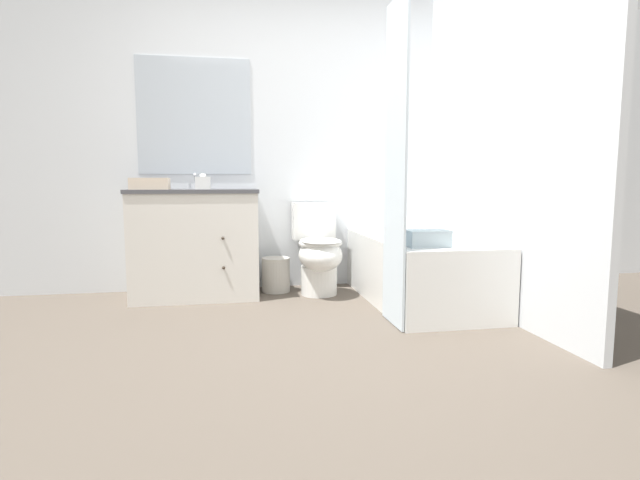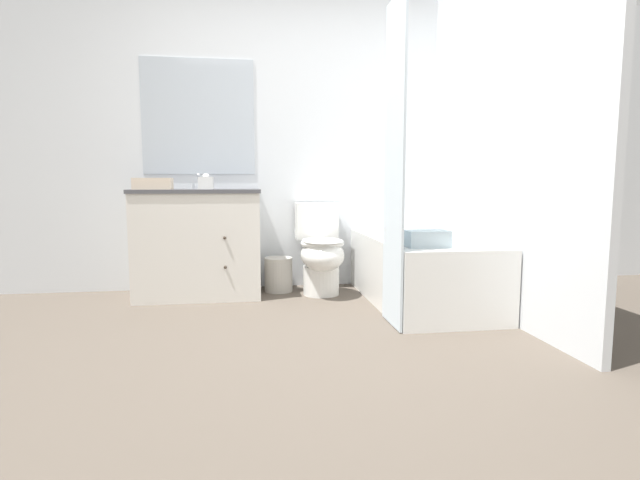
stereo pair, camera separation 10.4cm
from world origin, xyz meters
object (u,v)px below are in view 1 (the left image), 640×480
Objects in this scene: toilet at (318,252)px; sink_faucet at (196,184)px; bathtub at (418,269)px; wastebasket at (276,275)px; tissue_box at (203,183)px; hand_towel_folded at (150,184)px; vanity_cabinet at (196,242)px; bath_towel_folded at (427,238)px.

sink_faucet is at bearing 164.38° from toilet.
bathtub is 1.16m from wastebasket.
sink_faucet is at bearing 111.33° from tissue_box.
bathtub is 5.44× the size of hand_towel_folded.
sink_faucet is 0.51× the size of hand_towel_folded.
vanity_cabinet is at bearing 163.93° from bathtub.
hand_towel_folded is (-0.37, -0.16, -0.01)m from tissue_box.
tissue_box reaches higher than vanity_cabinet.
toilet is at bearing 150.17° from bathtub.
bath_towel_folded is (0.87, -1.05, 0.40)m from wastebasket.
bathtub is 2.09m from hand_towel_folded.
bath_towel_folded is (1.50, -0.99, 0.11)m from vanity_cabinet.
toilet is 2.64× the size of hand_towel_folded.
toilet is at bearing -15.62° from sink_faucet.
toilet reaches higher than wastebasket.
wastebasket is at bearing 12.31° from hand_towel_folded.
tissue_box is at bearing -68.67° from sink_faucet.
bathtub is 10.05× the size of tissue_box.
bathtub reaches higher than wastebasket.
bath_towel_folded is at bearing -59.43° from toilet.
hand_towel_folded reaches higher than bathtub.
bath_towel_folded reaches higher than wastebasket.
hand_towel_folded is at bearing 170.37° from bathtub.
vanity_cabinet is at bearing -165.36° from tissue_box.
tissue_box is at bearing 23.38° from hand_towel_folded.
toilet is at bearing -22.86° from wastebasket.
vanity_cabinet is at bearing -174.52° from wastebasket.
bath_towel_folded is (1.43, -1.01, -0.35)m from tissue_box.
vanity_cabinet reaches higher than bath_towel_folded.
vanity_cabinet is at bearing 25.16° from hand_towel_folded.
vanity_cabinet is 0.97m from toilet.
toilet is at bearing -4.72° from vanity_cabinet.
tissue_box is at bearing 144.82° from bath_towel_folded.
bathtub is 0.61m from bath_towel_folded.
sink_faucet reaches higher than bathtub.
bath_towel_folded is (1.50, -1.18, -0.34)m from sink_faucet.
vanity_cabinet is 1.80m from bath_towel_folded.
bathtub is (1.65, -0.67, -0.63)m from sink_faucet.
tissue_box reaches higher than bath_towel_folded.
vanity_cabinet is 1.33× the size of toilet.
wastebasket is 0.94m from tissue_box.
vanity_cabinet is 6.81× the size of sink_faucet.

